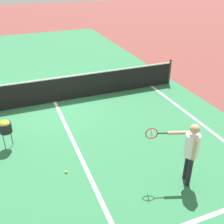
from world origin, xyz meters
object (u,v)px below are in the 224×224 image
Objects in this scene: player_near at (190,148)px; tennis_ball_mid_court at (66,172)px; ball_hopper at (5,127)px; net at (53,90)px.

tennis_ball_mid_court is at bearing 152.48° from player_near.
ball_hopper is 2.16m from tennis_ball_mid_court.
net reaches higher than ball_hopper.
net is 2.95m from ball_hopper.
ball_hopper is (-1.74, -2.38, 0.18)m from net.
ball_hopper is at bearing -126.26° from net.
ball_hopper is (-3.79, 2.98, -0.30)m from player_near.
ball_hopper is 13.25× the size of tennis_ball_mid_court.
player_near is (2.05, -5.36, 0.48)m from net.
player_near is at bearing -27.52° from tennis_ball_mid_court.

